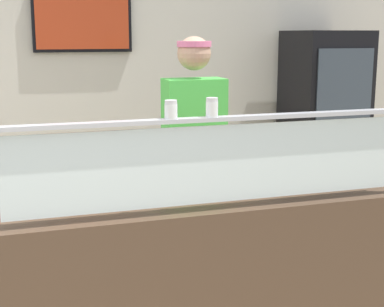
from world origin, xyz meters
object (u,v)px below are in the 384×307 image
Objects in this scene: parmesan_shaker at (171,111)px; drink_fridge at (323,133)px; pizza_tray at (227,184)px; pizza_server at (220,182)px; pepper_flake_shaker at (212,109)px; worker_figure at (195,156)px.

parmesan_shaker is 2.89m from drink_fridge.
pizza_tray is 1.75× the size of pizza_server.
parmesan_shaker is 0.95× the size of pepper_flake_shaker.
pizza_server is 0.69m from parmesan_shaker.
parmesan_shaker reaches higher than pizza_server.
worker_figure is 1.88m from drink_fridge.
worker_figure reaches higher than pepper_flake_shaker.
pepper_flake_shaker is 0.05× the size of worker_figure.
pizza_server is at bearing 43.92° from parmesan_shaker.
worker_figure is at bearing -145.66° from drink_fridge.
pizza_server is 0.16× the size of worker_figure.
pizza_server is 3.14× the size of pepper_flake_shaker.
drink_fridge is (1.56, 1.64, -0.07)m from pizza_tray.
parmesan_shaker is 0.20m from pepper_flake_shaker.
drink_fridge is at bearing 48.57° from pepper_flake_shaker.
pepper_flake_shaker is (-0.23, -0.38, 0.47)m from pizza_tray.
pizza_tray is 0.74m from parmesan_shaker.
drink_fridge is (1.61, 1.66, -0.09)m from pizza_server.
parmesan_shaker is at bearing -134.39° from drink_fridge.
worker_figure reaches higher than parmesan_shaker.
pizza_tray is 0.28× the size of worker_figure.
pizza_tray is 0.58m from worker_figure.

